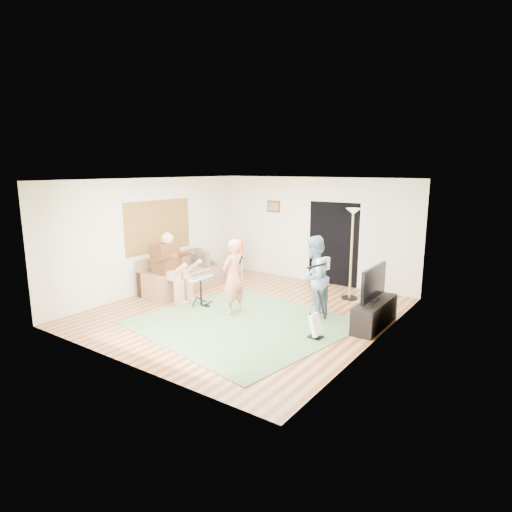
# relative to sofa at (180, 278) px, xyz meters

# --- Properties ---
(floor) EXTENTS (6.00, 6.00, 0.00)m
(floor) POSITION_rel_sofa_xyz_m (2.29, -0.39, -0.28)
(floor) COLOR brown
(floor) RESTS_ON ground
(walls) EXTENTS (5.50, 6.00, 2.70)m
(walls) POSITION_rel_sofa_xyz_m (2.29, -0.39, 1.07)
(walls) COLOR silver
(walls) RESTS_ON floor
(ceiling) EXTENTS (6.00, 6.00, 0.00)m
(ceiling) POSITION_rel_sofa_xyz_m (2.29, -0.39, 2.42)
(ceiling) COLOR white
(ceiling) RESTS_ON walls
(window_blinds) EXTENTS (0.00, 2.05, 2.05)m
(window_blinds) POSITION_rel_sofa_xyz_m (-0.45, -0.19, 1.27)
(window_blinds) COLOR olive
(window_blinds) RESTS_ON walls
(doorway) EXTENTS (2.10, 0.00, 2.10)m
(doorway) POSITION_rel_sofa_xyz_m (2.84, 2.60, 0.77)
(doorway) COLOR black
(doorway) RESTS_ON walls
(picture_frame) EXTENTS (0.42, 0.03, 0.32)m
(picture_frame) POSITION_rel_sofa_xyz_m (1.04, 2.60, 1.62)
(picture_frame) COLOR #3F2314
(picture_frame) RESTS_ON walls
(area_rug) EXTENTS (4.12, 3.91, 0.02)m
(area_rug) POSITION_rel_sofa_xyz_m (2.66, -1.00, -0.27)
(area_rug) COLOR #4B6F43
(area_rug) RESTS_ON floor
(sofa) EXTENTS (0.86, 2.09, 0.84)m
(sofa) POSITION_rel_sofa_xyz_m (0.00, 0.00, 0.00)
(sofa) COLOR #916548
(sofa) RESTS_ON floor
(drummer) EXTENTS (0.99, 0.55, 1.52)m
(drummer) POSITION_rel_sofa_xyz_m (0.44, -0.65, 0.31)
(drummer) COLOR #593019
(drummer) RESTS_ON sofa
(drum_kit) EXTENTS (0.37, 0.65, 0.67)m
(drum_kit) POSITION_rel_sofa_xyz_m (1.29, -0.65, 0.01)
(drum_kit) COLOR black
(drum_kit) RESTS_ON floor
(singer) EXTENTS (0.40, 0.58, 1.54)m
(singer) POSITION_rel_sofa_xyz_m (2.17, -0.64, 0.49)
(singer) COLOR #D76F5D
(singer) RESTS_ON floor
(microphone) EXTENTS (0.06, 0.06, 0.24)m
(microphone) POSITION_rel_sofa_xyz_m (2.37, -0.64, 0.87)
(microphone) COLOR black
(microphone) RESTS_ON singer
(guitarist) EXTENTS (0.65, 0.82, 1.65)m
(guitarist) POSITION_rel_sofa_xyz_m (3.61, 0.07, 0.54)
(guitarist) COLOR #7493AB
(guitarist) RESTS_ON floor
(guitar_held) EXTENTS (0.25, 0.61, 0.26)m
(guitar_held) POSITION_rel_sofa_xyz_m (3.81, 0.07, 0.84)
(guitar_held) COLOR white
(guitar_held) RESTS_ON guitarist
(guitar_spare) EXTENTS (0.32, 0.28, 0.88)m
(guitar_spare) POSITION_rel_sofa_xyz_m (4.17, -0.84, -0.03)
(guitar_spare) COLOR black
(guitar_spare) RESTS_ON floor
(torchiere_lamp) EXTENTS (0.37, 0.37, 2.06)m
(torchiere_lamp) POSITION_rel_sofa_xyz_m (3.71, 1.69, 1.13)
(torchiere_lamp) COLOR black
(torchiere_lamp) RESTS_ON floor
(dining_chair) EXTENTS (0.45, 0.47, 1.02)m
(dining_chair) POSITION_rel_sofa_xyz_m (0.41, 1.58, 0.08)
(dining_chair) COLOR beige
(dining_chair) RESTS_ON floor
(tv_cabinet) EXTENTS (0.40, 1.40, 0.50)m
(tv_cabinet) POSITION_rel_sofa_xyz_m (4.79, 0.30, -0.03)
(tv_cabinet) COLOR black
(tv_cabinet) RESTS_ON floor
(television) EXTENTS (0.06, 1.11, 0.62)m
(television) POSITION_rel_sofa_xyz_m (4.74, 0.30, 0.57)
(television) COLOR black
(television) RESTS_ON tv_cabinet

